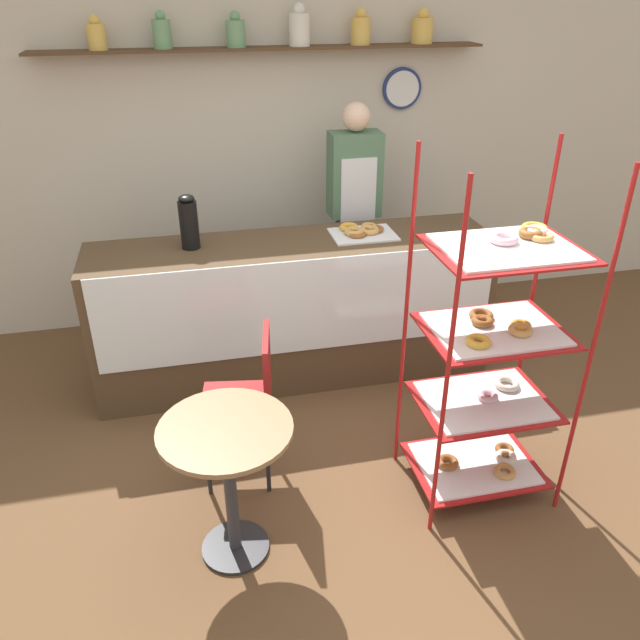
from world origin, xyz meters
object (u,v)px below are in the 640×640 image
person_worker (354,213)px  cafe_chair (251,391)px  donut_tray_counter (362,231)px  pastry_rack (492,360)px  cafe_table (228,462)px  coffee_carafe (189,222)px

person_worker → cafe_chair: (-0.98, -1.54, -0.41)m
person_worker → donut_tray_counter: person_worker is taller
pastry_rack → cafe_table: 1.40m
pastry_rack → coffee_carafe: pastry_rack is taller
coffee_carafe → cafe_table: bearing=-88.0°
pastry_rack → cafe_table: size_ratio=2.45×
pastry_rack → coffee_carafe: bearing=135.7°
cafe_chair → donut_tray_counter: size_ratio=2.12×
donut_tray_counter → cafe_table: bearing=-124.6°
cafe_chair → person_worker: bearing=156.9°
cafe_chair → coffee_carafe: 1.22m
pastry_rack → person_worker: size_ratio=1.05×
pastry_rack → cafe_chair: bearing=163.7°
cafe_chair → coffee_carafe: (-0.23, 1.04, 0.61)m
coffee_carafe → donut_tray_counter: (1.13, -0.01, -0.15)m
pastry_rack → person_worker: bearing=96.3°
person_worker → cafe_chair: person_worker is taller
cafe_table → cafe_chair: (0.17, 0.53, -0.00)m
cafe_table → coffee_carafe: bearing=92.0°
pastry_rack → donut_tray_counter: bearing=102.0°
coffee_carafe → donut_tray_counter: coffee_carafe is taller
person_worker → donut_tray_counter: bearing=-99.3°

